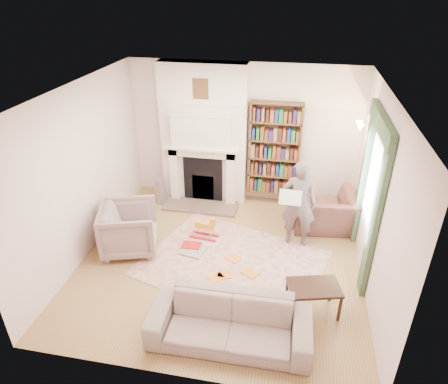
% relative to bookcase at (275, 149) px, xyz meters
% --- Properties ---
extents(floor, '(4.50, 4.50, 0.00)m').
position_rel_bookcase_xyz_m(floor, '(-0.65, -2.12, -1.18)').
color(floor, olive).
rests_on(floor, ground).
extents(ceiling, '(4.50, 4.50, 0.00)m').
position_rel_bookcase_xyz_m(ceiling, '(-0.65, -2.12, 1.62)').
color(ceiling, white).
rests_on(ceiling, wall_back).
extents(wall_back, '(4.50, 0.00, 4.50)m').
position_rel_bookcase_xyz_m(wall_back, '(-0.65, 0.13, 0.22)').
color(wall_back, white).
rests_on(wall_back, floor).
extents(wall_front, '(4.50, 0.00, 4.50)m').
position_rel_bookcase_xyz_m(wall_front, '(-0.65, -4.37, 0.22)').
color(wall_front, white).
rests_on(wall_front, floor).
extents(wall_left, '(0.00, 4.50, 4.50)m').
position_rel_bookcase_xyz_m(wall_left, '(-2.90, -2.12, 0.22)').
color(wall_left, white).
rests_on(wall_left, floor).
extents(wall_right, '(0.00, 4.50, 4.50)m').
position_rel_bookcase_xyz_m(wall_right, '(1.60, -2.12, 0.22)').
color(wall_right, white).
rests_on(wall_right, floor).
extents(fireplace, '(1.70, 0.58, 2.80)m').
position_rel_bookcase_xyz_m(fireplace, '(-1.40, -0.07, 0.21)').
color(fireplace, white).
rests_on(fireplace, floor).
extents(bookcase, '(1.00, 0.24, 1.85)m').
position_rel_bookcase_xyz_m(bookcase, '(0.00, 0.00, 0.00)').
color(bookcase, brown).
rests_on(bookcase, floor).
extents(window, '(0.02, 0.90, 1.30)m').
position_rel_bookcase_xyz_m(window, '(1.58, -1.72, 0.27)').
color(window, silver).
rests_on(window, wall_right).
extents(curtain_left, '(0.07, 0.32, 2.40)m').
position_rel_bookcase_xyz_m(curtain_left, '(1.55, -2.42, 0.02)').
color(curtain_left, '#314B30').
rests_on(curtain_left, floor).
extents(curtain_right, '(0.07, 0.32, 2.40)m').
position_rel_bookcase_xyz_m(curtain_right, '(1.55, -1.02, 0.02)').
color(curtain_right, '#314B30').
rests_on(curtain_right, floor).
extents(pelmet, '(0.09, 1.70, 0.24)m').
position_rel_bookcase_xyz_m(pelmet, '(1.54, -1.72, 1.20)').
color(pelmet, '#314B30').
rests_on(pelmet, wall_right).
extents(wall_sconce, '(0.20, 0.24, 0.24)m').
position_rel_bookcase_xyz_m(wall_sconce, '(1.38, -0.62, 0.72)').
color(wall_sconce, gold).
rests_on(wall_sconce, wall_right).
extents(rug, '(3.26, 2.84, 0.01)m').
position_rel_bookcase_xyz_m(rug, '(-0.45, -2.18, -1.17)').
color(rug, beige).
rests_on(rug, floor).
extents(armchair_reading, '(1.21, 1.09, 0.72)m').
position_rel_bookcase_xyz_m(armchair_reading, '(0.99, -0.79, -0.82)').
color(armchair_reading, '#4C3228').
rests_on(armchair_reading, floor).
extents(armchair_left, '(1.14, 1.12, 0.83)m').
position_rel_bookcase_xyz_m(armchair_left, '(-2.23, -2.10, -0.76)').
color(armchair_left, '#A29786').
rests_on(armchair_left, floor).
extents(sofa, '(2.06, 0.83, 0.60)m').
position_rel_bookcase_xyz_m(sofa, '(-0.22, -3.73, -0.88)').
color(sofa, '#ACA18E').
rests_on(sofa, floor).
extents(man_reading, '(0.59, 0.40, 1.59)m').
position_rel_bookcase_xyz_m(man_reading, '(0.54, -1.39, -0.38)').
color(man_reading, '#5D4D4B').
rests_on(man_reading, floor).
extents(newspaper, '(0.36, 0.11, 0.24)m').
position_rel_bookcase_xyz_m(newspaper, '(0.39, -1.59, -0.17)').
color(newspaper, white).
rests_on(newspaper, man_reading).
extents(coffee_table, '(0.79, 0.61, 0.45)m').
position_rel_bookcase_xyz_m(coffee_table, '(0.82, -3.01, -0.95)').
color(coffee_table, black).
rests_on(coffee_table, floor).
extents(paraffin_heater, '(0.25, 0.25, 0.55)m').
position_rel_bookcase_xyz_m(paraffin_heater, '(-2.25, -0.47, -0.90)').
color(paraffin_heater, '#9C9DA3').
rests_on(paraffin_heater, floor).
extents(rocking_horse, '(0.52, 0.26, 0.44)m').
position_rel_bookcase_xyz_m(rocking_horse, '(-1.07, -1.55, -0.95)').
color(rocking_horse, gold).
rests_on(rocking_horse, rug).
extents(board_game, '(0.45, 0.45, 0.03)m').
position_rel_bookcase_xyz_m(board_game, '(-1.16, -1.99, -1.15)').
color(board_game, '#E1C54F').
rests_on(board_game, rug).
extents(game_box_lid, '(0.33, 0.22, 0.05)m').
position_rel_bookcase_xyz_m(game_box_lid, '(-1.22, -1.89, -1.14)').
color(game_box_lid, red).
rests_on(game_box_lid, rug).
extents(comic_annuals, '(0.80, 0.81, 0.02)m').
position_rel_bookcase_xyz_m(comic_annuals, '(-0.43, -2.39, -1.16)').
color(comic_annuals, red).
rests_on(comic_annuals, rug).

